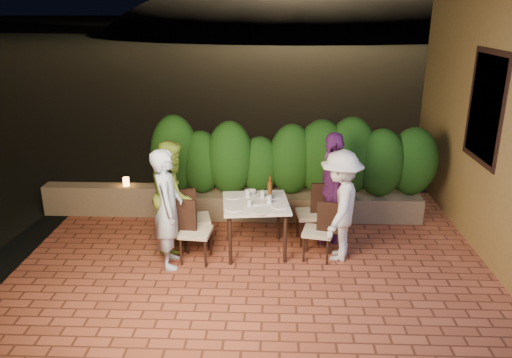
# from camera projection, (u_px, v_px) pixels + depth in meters

# --- Properties ---
(ground) EXTENTS (400.00, 400.00, 0.00)m
(ground) POSITION_uv_depth(u_px,v_px,m) (279.00, 291.00, 6.14)
(ground) COLOR black
(ground) RESTS_ON ground
(terrace_floor) EXTENTS (7.00, 6.00, 0.15)m
(terrace_floor) POSITION_uv_depth(u_px,v_px,m) (279.00, 275.00, 6.63)
(terrace_floor) COLOR brown
(terrace_floor) RESTS_ON ground
(window_pane) EXTENTS (0.08, 1.00, 1.40)m
(window_pane) POSITION_uv_depth(u_px,v_px,m) (488.00, 107.00, 6.79)
(window_pane) COLOR black
(window_pane) RESTS_ON building_wall
(window_frame) EXTENTS (0.06, 1.15, 1.55)m
(window_frame) POSITION_uv_depth(u_px,v_px,m) (487.00, 107.00, 6.79)
(window_frame) COLOR black
(window_frame) RESTS_ON building_wall
(planter) EXTENTS (4.20, 0.55, 0.40)m
(planter) POSITION_uv_depth(u_px,v_px,m) (291.00, 205.00, 8.23)
(planter) COLOR #76634B
(planter) RESTS_ON ground
(hedge) EXTENTS (4.00, 0.70, 1.10)m
(hedge) POSITION_uv_depth(u_px,v_px,m) (292.00, 162.00, 7.99)
(hedge) COLOR #194312
(hedge) RESTS_ON planter
(parapet) EXTENTS (2.20, 0.30, 0.50)m
(parapet) POSITION_uv_depth(u_px,v_px,m) (111.00, 199.00, 8.33)
(parapet) COLOR #76634B
(parapet) RESTS_ON ground
(hill) EXTENTS (52.00, 40.00, 22.00)m
(hill) POSITION_uv_depth(u_px,v_px,m) (292.00, 67.00, 64.02)
(hill) COLOR black
(hill) RESTS_ON ground
(dining_table) EXTENTS (0.99, 0.99, 0.75)m
(dining_table) POSITION_uv_depth(u_px,v_px,m) (256.00, 227.00, 7.00)
(dining_table) COLOR white
(dining_table) RESTS_ON ground
(plate_nw) EXTENTS (0.23, 0.23, 0.01)m
(plate_nw) POSITION_uv_depth(u_px,v_px,m) (234.00, 208.00, 6.64)
(plate_nw) COLOR white
(plate_nw) RESTS_ON dining_table
(plate_sw) EXTENTS (0.23, 0.23, 0.01)m
(plate_sw) POSITION_uv_depth(u_px,v_px,m) (233.00, 196.00, 7.06)
(plate_sw) COLOR white
(plate_sw) RESTS_ON dining_table
(plate_ne) EXTENTS (0.24, 0.24, 0.01)m
(plate_ne) POSITION_uv_depth(u_px,v_px,m) (280.00, 206.00, 6.72)
(plate_ne) COLOR white
(plate_ne) RESTS_ON dining_table
(plate_se) EXTENTS (0.24, 0.24, 0.01)m
(plate_se) POSITION_uv_depth(u_px,v_px,m) (273.00, 196.00, 7.07)
(plate_se) COLOR white
(plate_se) RESTS_ON dining_table
(plate_centre) EXTENTS (0.23, 0.23, 0.01)m
(plate_centre) POSITION_uv_depth(u_px,v_px,m) (257.00, 202.00, 6.85)
(plate_centre) COLOR white
(plate_centre) RESTS_ON dining_table
(plate_front) EXTENTS (0.24, 0.24, 0.01)m
(plate_front) POSITION_uv_depth(u_px,v_px,m) (260.00, 211.00, 6.54)
(plate_front) COLOR white
(plate_front) RESTS_ON dining_table
(glass_nw) EXTENTS (0.06, 0.06, 0.10)m
(glass_nw) POSITION_uv_depth(u_px,v_px,m) (249.00, 203.00, 6.71)
(glass_nw) COLOR silver
(glass_nw) RESTS_ON dining_table
(glass_sw) EXTENTS (0.07, 0.07, 0.11)m
(glass_sw) POSITION_uv_depth(u_px,v_px,m) (248.00, 193.00, 7.03)
(glass_sw) COLOR silver
(glass_sw) RESTS_ON dining_table
(glass_ne) EXTENTS (0.07, 0.07, 0.12)m
(glass_ne) POSITION_uv_depth(u_px,v_px,m) (269.00, 200.00, 6.80)
(glass_ne) COLOR silver
(glass_ne) RESTS_ON dining_table
(glass_se) EXTENTS (0.06, 0.06, 0.11)m
(glass_se) POSITION_uv_depth(u_px,v_px,m) (263.00, 194.00, 7.01)
(glass_se) COLOR silver
(glass_se) RESTS_ON dining_table
(beer_bottle) EXTENTS (0.07, 0.07, 0.34)m
(beer_bottle) POSITION_uv_depth(u_px,v_px,m) (270.00, 188.00, 6.91)
(beer_bottle) COLOR #4E270D
(beer_bottle) RESTS_ON dining_table
(bowl) EXTENTS (0.17, 0.17, 0.04)m
(bowl) POSITION_uv_depth(u_px,v_px,m) (250.00, 192.00, 7.18)
(bowl) COLOR white
(bowl) RESTS_ON dining_table
(chair_left_front) EXTENTS (0.45, 0.45, 0.88)m
(chair_left_front) POSITION_uv_depth(u_px,v_px,m) (196.00, 231.00, 6.72)
(chair_left_front) COLOR black
(chair_left_front) RESTS_ON ground
(chair_left_back) EXTENTS (0.50, 0.50, 0.89)m
(chair_left_back) POSITION_uv_depth(u_px,v_px,m) (195.00, 218.00, 7.13)
(chair_left_back) COLOR black
(chair_left_back) RESTS_ON ground
(chair_right_front) EXTENTS (0.46, 0.46, 0.84)m
(chair_right_front) POSITION_uv_depth(u_px,v_px,m) (318.00, 230.00, 6.78)
(chair_right_front) COLOR black
(chair_right_front) RESTS_ON ground
(chair_right_back) EXTENTS (0.46, 0.46, 0.91)m
(chair_right_back) POSITION_uv_depth(u_px,v_px,m) (312.00, 213.00, 7.26)
(chair_right_back) COLOR black
(chair_right_back) RESTS_ON ground
(diner_blue) EXTENTS (0.49, 0.65, 1.62)m
(diner_blue) POSITION_uv_depth(u_px,v_px,m) (168.00, 209.00, 6.49)
(diner_blue) COLOR silver
(diner_blue) RESTS_ON ground
(diner_green) EXTENTS (0.68, 0.83, 1.57)m
(diner_green) POSITION_uv_depth(u_px,v_px,m) (173.00, 195.00, 7.04)
(diner_green) COLOR #9DC73E
(diner_green) RESTS_ON ground
(diner_white) EXTENTS (0.84, 1.12, 1.54)m
(diner_white) POSITION_uv_depth(u_px,v_px,m) (340.00, 206.00, 6.69)
(diner_white) COLOR white
(diner_white) RESTS_ON ground
(diner_purple) EXTENTS (0.42, 0.97, 1.65)m
(diner_purple) POSITION_uv_depth(u_px,v_px,m) (332.00, 187.00, 7.21)
(diner_purple) COLOR #642571
(diner_purple) RESTS_ON ground
(parapet_lamp) EXTENTS (0.10, 0.10, 0.14)m
(parapet_lamp) POSITION_uv_depth(u_px,v_px,m) (126.00, 182.00, 8.22)
(parapet_lamp) COLOR orange
(parapet_lamp) RESTS_ON parapet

